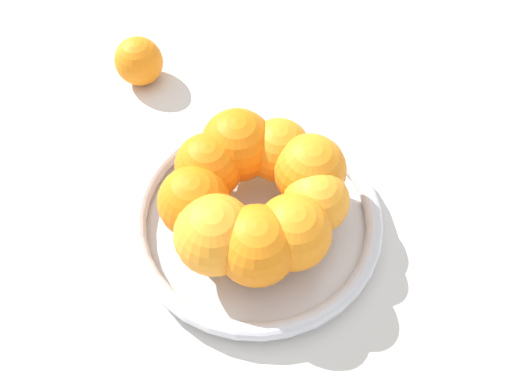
# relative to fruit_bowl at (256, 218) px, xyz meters

# --- Properties ---
(ground_plane) EXTENTS (4.00, 4.00, 0.00)m
(ground_plane) POSITION_rel_fruit_bowl_xyz_m (0.00, 0.00, -0.02)
(ground_plane) COLOR beige
(fruit_bowl) EXTENTS (0.29, 0.29, 0.03)m
(fruit_bowl) POSITION_rel_fruit_bowl_xyz_m (0.00, 0.00, 0.00)
(fruit_bowl) COLOR silver
(fruit_bowl) RESTS_ON ground_plane
(orange_pile) EXTENTS (0.21, 0.20, 0.08)m
(orange_pile) POSITION_rel_fruit_bowl_xyz_m (-0.00, -0.00, 0.05)
(orange_pile) COLOR orange
(orange_pile) RESTS_ON fruit_bowl
(stray_orange) EXTENTS (0.07, 0.07, 0.07)m
(stray_orange) POSITION_rel_fruit_bowl_xyz_m (-0.04, 0.28, 0.02)
(stray_orange) COLOR orange
(stray_orange) RESTS_ON ground_plane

